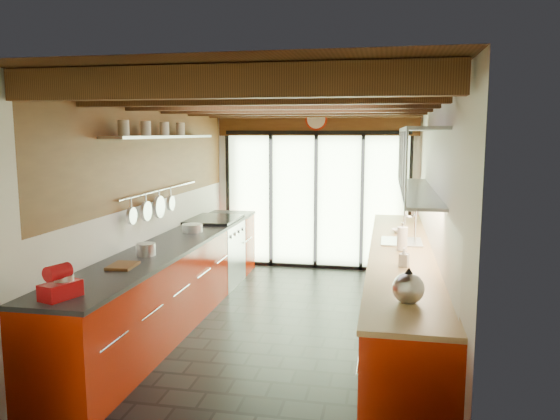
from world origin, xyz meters
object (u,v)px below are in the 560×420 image
object	(u,v)px
stand_mixer	(61,285)
kettle	(408,286)
paper_towel	(402,239)
soap_bottle	(404,257)
bowl	(400,231)

from	to	relation	value
stand_mixer	kettle	xyz separation A→B (m)	(2.54, 0.39, 0.02)
paper_towel	soap_bottle	distance (m)	0.71
paper_towel	bowl	world-z (taller)	paper_towel
stand_mixer	bowl	world-z (taller)	stand_mixer
stand_mixer	bowl	xyz separation A→B (m)	(2.54, 3.24, -0.08)
soap_bottle	bowl	distance (m)	1.75
kettle	soap_bottle	world-z (taller)	kettle
stand_mixer	kettle	size ratio (longest dim) A/B	1.01
paper_towel	soap_bottle	bearing A→B (deg)	-90.00
stand_mixer	soap_bottle	world-z (taller)	stand_mixer
kettle	paper_towel	world-z (taller)	paper_towel
kettle	bowl	bearing A→B (deg)	90.00
stand_mixer	paper_towel	bearing A→B (deg)	40.88
paper_towel	soap_bottle	size ratio (longest dim) A/B	1.64
paper_towel	bowl	bearing A→B (deg)	90.00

